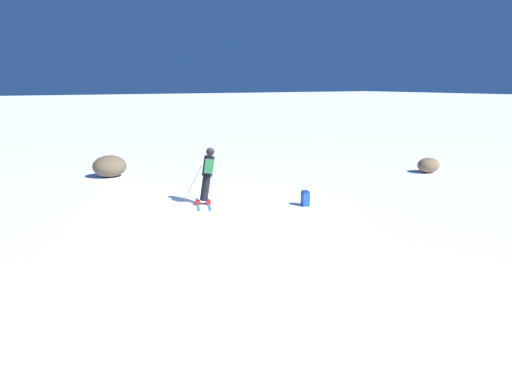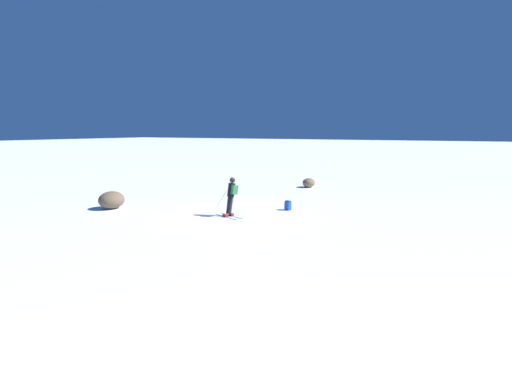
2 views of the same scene
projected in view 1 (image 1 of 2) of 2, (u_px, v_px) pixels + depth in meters
name	position (u px, v px, depth m)	size (l,w,h in m)	color
ground_plane	(217.00, 202.00, 16.86)	(300.00, 300.00, 0.00)	white
skier	(207.00, 173.00, 16.35)	(1.36, 1.83, 1.92)	#1E7AC6
spare_backpack	(305.00, 198.00, 16.35)	(0.30, 0.35, 0.50)	#194293
exposed_boulder_0	(428.00, 165.00, 22.30)	(1.04, 0.88, 0.67)	brown
exposed_boulder_1	(110.00, 166.00, 21.26)	(1.43, 1.22, 0.93)	brown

